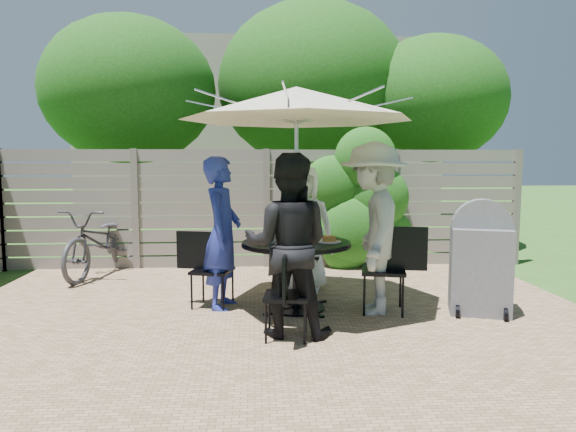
{
  "coord_description": "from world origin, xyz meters",
  "views": [
    {
      "loc": [
        -0.19,
        -4.92,
        1.64
      ],
      "look_at": [
        0.19,
        0.83,
        1.04
      ],
      "focal_mm": 32.0,
      "sensor_mm": 36.0,
      "label": 1
    }
  ],
  "objects": [
    {
      "name": "umbrella",
      "position": [
        0.27,
        0.63,
        2.27
      ],
      "size": [
        2.93,
        2.93,
        2.45
      ],
      "rotation": [
        0.0,
        0.0,
        -0.18
      ],
      "color": "silver",
      "rests_on": "ground"
    },
    {
      "name": "plate_front",
      "position": [
        0.21,
        0.28,
        0.8
      ],
      "size": [
        0.26,
        0.26,
        0.06
      ],
      "color": "white",
      "rests_on": "patio_table"
    },
    {
      "name": "syrup_jug",
      "position": [
        0.22,
        0.69,
        0.86
      ],
      "size": [
        0.09,
        0.09,
        0.16
      ],
      "primitive_type": "cylinder",
      "color": "#59280C",
      "rests_on": "patio_table"
    },
    {
      "name": "backyard_envelope",
      "position": [
        0.09,
        10.29,
        2.61
      ],
      "size": [
        60.0,
        60.0,
        5.0
      ],
      "color": "#2C561B",
      "rests_on": "ground"
    },
    {
      "name": "person_left",
      "position": [
        -0.55,
        0.78,
        0.85
      ],
      "size": [
        0.51,
        0.69,
        1.71
      ],
      "primitive_type": "imported",
      "rotation": [
        0.0,
        0.0,
        7.68
      ],
      "color": "navy",
      "rests_on": "ground"
    },
    {
      "name": "chair_right",
      "position": [
        1.22,
        0.46,
        0.29
      ],
      "size": [
        0.73,
        0.55,
        0.96
      ],
      "rotation": [
        0.0,
        0.0,
        2.92
      ],
      "color": "black",
      "rests_on": "ground"
    },
    {
      "name": "glass_left",
      "position": [
        -0.0,
        0.57,
        0.85
      ],
      "size": [
        0.07,
        0.07,
        0.14
      ],
      "primitive_type": "cylinder",
      "color": "silver",
      "rests_on": "patio_table"
    },
    {
      "name": "person_front",
      "position": [
        0.12,
        -0.18,
        0.87
      ],
      "size": [
        0.94,
        0.79,
        1.73
      ],
      "primitive_type": "imported",
      "rotation": [
        0.0,
        0.0,
        2.96
      ],
      "color": "black",
      "rests_on": "ground"
    },
    {
      "name": "coffee_cup",
      "position": [
        0.41,
        0.83,
        0.84
      ],
      "size": [
        0.08,
        0.08,
        0.12
      ],
      "primitive_type": "cylinder",
      "color": "#C6B293",
      "rests_on": "patio_table"
    },
    {
      "name": "plate_right",
      "position": [
        0.62,
        0.57,
        0.8
      ],
      "size": [
        0.26,
        0.26,
        0.06
      ],
      "color": "white",
      "rests_on": "patio_table"
    },
    {
      "name": "chair_front",
      "position": [
        0.1,
        -0.32,
        0.25
      ],
      "size": [
        0.45,
        0.63,
        0.84
      ],
      "rotation": [
        0.0,
        0.0,
        1.45
      ],
      "color": "black",
      "rests_on": "ground"
    },
    {
      "name": "person_right",
      "position": [
        1.09,
        0.49,
        0.93
      ],
      "size": [
        0.89,
        1.31,
        1.86
      ],
      "primitive_type": "imported",
      "rotation": [
        0.0,
        0.0,
        4.54
      ],
      "color": "#B1B1AC",
      "rests_on": "ground"
    },
    {
      "name": "plate_back",
      "position": [
        0.33,
        0.99,
        0.8
      ],
      "size": [
        0.26,
        0.26,
        0.06
      ],
      "color": "white",
      "rests_on": "patio_table"
    },
    {
      "name": "glass_back",
      "position": [
        0.21,
        0.91,
        0.85
      ],
      "size": [
        0.07,
        0.07,
        0.14
      ],
      "primitive_type": "cylinder",
      "color": "silver",
      "rests_on": "patio_table"
    },
    {
      "name": "patio_table",
      "position": [
        0.27,
        0.63,
        0.54
      ],
      "size": [
        1.37,
        1.37,
        0.78
      ],
      "rotation": [
        0.0,
        0.0,
        -0.18
      ],
      "color": "black",
      "rests_on": "ground"
    },
    {
      "name": "person_back",
      "position": [
        0.42,
        1.45,
        0.81
      ],
      "size": [
        0.87,
        0.65,
        1.62
      ],
      "primitive_type": "imported",
      "rotation": [
        0.0,
        0.0,
        6.11
      ],
      "color": "white",
      "rests_on": "ground"
    },
    {
      "name": "glass_right",
      "position": [
        0.54,
        0.69,
        0.85
      ],
      "size": [
        0.07,
        0.07,
        0.14
      ],
      "primitive_type": "cylinder",
      "color": "silver",
      "rests_on": "patio_table"
    },
    {
      "name": "chair_left",
      "position": [
        -0.68,
        0.8,
        0.26
      ],
      "size": [
        0.66,
        0.51,
        0.87
      ],
      "rotation": [
        0.0,
        0.0,
        6.02
      ],
      "color": "black",
      "rests_on": "ground"
    },
    {
      "name": "bbq_grill",
      "position": [
        2.24,
        0.36,
        0.57
      ],
      "size": [
        0.73,
        0.64,
        1.26
      ],
      "rotation": [
        0.0,
        0.0,
        -0.31
      ],
      "color": "slate",
      "rests_on": "ground"
    },
    {
      "name": "plate_left",
      "position": [
        -0.09,
        0.7,
        0.8
      ],
      "size": [
        0.26,
        0.26,
        0.06
      ],
      "color": "white",
      "rests_on": "patio_table"
    },
    {
      "name": "chair_back",
      "position": [
        0.44,
        1.58,
        0.28
      ],
      "size": [
        0.52,
        0.69,
        0.91
      ],
      "rotation": [
        0.0,
        0.0,
        4.5
      ],
      "color": "black",
      "rests_on": "ground"
    },
    {
      "name": "bicycle",
      "position": [
        -2.41,
        2.6,
        0.5
      ],
      "size": [
        1.09,
        2.0,
        1.0
      ],
      "primitive_type": "imported",
      "rotation": [
        0.0,
        0.0,
        -0.24
      ],
      "color": "#333338",
      "rests_on": "ground"
    }
  ]
}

